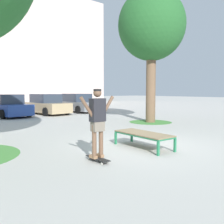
# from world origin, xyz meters

# --- Properties ---
(ground_plane) EXTENTS (120.00, 120.00, 0.00)m
(ground_plane) POSITION_xyz_m (0.00, 0.00, 0.00)
(ground_plane) COLOR #B7B5AD
(skate_box) EXTENTS (0.83, 1.93, 0.46)m
(skate_box) POSITION_xyz_m (-0.26, -0.28, 0.41)
(skate_box) COLOR #237A4C
(skate_box) RESTS_ON ground
(skateboard) EXTENTS (0.21, 0.80, 0.09)m
(skateboard) POSITION_xyz_m (-2.22, -0.60, 0.08)
(skateboard) COLOR black
(skateboard) RESTS_ON ground
(skater) EXTENTS (1.00, 0.29, 1.69)m
(skater) POSITION_xyz_m (-2.22, -0.59, 1.07)
(skater) COLOR brown
(skater) RESTS_ON skateboard
(tree_near_right) EXTENTS (3.62, 3.62, 7.17)m
(tree_near_right) POSITION_xyz_m (4.64, 3.80, 5.20)
(tree_near_right) COLOR brown
(tree_near_right) RESTS_ON ground
(grass_patch_near_right) EXTENTS (2.35, 2.35, 0.01)m
(grass_patch_near_right) POSITION_xyz_m (4.64, 3.80, 0.00)
(grass_patch_near_right) COLOR #47893D
(grass_patch_near_right) RESTS_ON ground
(car_blue) EXTENTS (2.22, 4.35, 1.50)m
(car_blue) POSITION_xyz_m (-0.52, 11.98, 0.69)
(car_blue) COLOR #28479E
(car_blue) RESTS_ON ground
(car_tan) EXTENTS (2.19, 4.33, 1.50)m
(car_tan) POSITION_xyz_m (2.30, 11.97, 0.69)
(car_tan) COLOR tan
(car_tan) RESTS_ON ground
(car_grey) EXTENTS (2.02, 4.25, 1.50)m
(car_grey) POSITION_xyz_m (5.13, 12.15, 0.69)
(car_grey) COLOR slate
(car_grey) RESTS_ON ground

